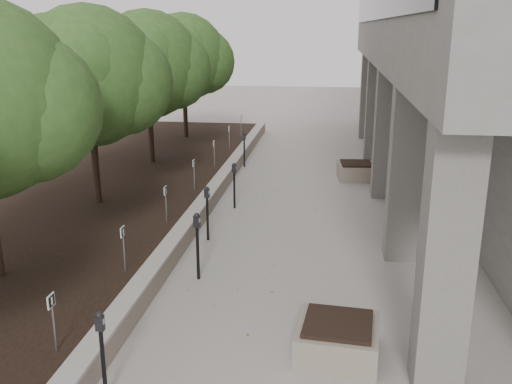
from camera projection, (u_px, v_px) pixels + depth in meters
The scene contains 20 objects.
retaining_wall at pixel (208, 200), 16.77m from camera, with size 0.39×26.00×0.50m, color gray, non-canonical shape.
planting_bed at pixel (90, 197), 17.25m from camera, with size 7.00×26.00×0.40m, color black.
crabapple_tree_3 at pixel (91, 106), 15.39m from camera, with size 4.60×4.00×5.44m, color #2B521F, non-canonical shape.
crabapple_tree_4 at pixel (148, 87), 20.14m from camera, with size 4.60×4.00×5.44m, color #2B521F, non-canonical shape.
crabapple_tree_5 at pixel (184, 76), 24.90m from camera, with size 4.60×4.00×5.44m, color #2B521F, non-canonical shape.
parking_sign_2 at pixel (53, 323), 8.57m from camera, with size 0.04×0.22×0.96m, color black, non-canonical shape.
parking_sign_3 at pixel (124, 249), 11.43m from camera, with size 0.04×0.22×0.96m, color black, non-canonical shape.
parking_sign_4 at pixel (166, 205), 14.28m from camera, with size 0.04×0.22×0.96m, color black, non-canonical shape.
parking_sign_5 at pixel (194, 175), 17.13m from camera, with size 0.04×0.22×0.96m, color black, non-canonical shape.
parking_sign_6 at pixel (214, 154), 19.99m from camera, with size 0.04×0.22×0.96m, color black, non-canonical shape.
parking_sign_7 at pixel (229, 138), 22.84m from camera, with size 0.04×0.22×0.96m, color black, non-canonical shape.
parking_sign_8 at pixel (241, 126), 25.69m from camera, with size 0.04×0.22×0.96m, color black, non-canonical shape.
parking_meter_1 at pixel (103, 356), 8.04m from camera, with size 0.14×0.10×1.39m, color black, non-canonical shape.
parking_meter_2 at pixel (198, 246), 11.91m from camera, with size 0.15×0.11×1.50m, color black, non-canonical shape.
parking_meter_3 at pixel (207, 213), 14.15m from camera, with size 0.14×0.10×1.41m, color black, non-canonical shape.
parking_meter_4 at pixel (234, 186), 16.65m from camera, with size 0.14×0.10×1.39m, color black, non-canonical shape.
parking_meter_5 at pixel (244, 150), 21.62m from camera, with size 0.13×0.09×1.34m, color black, non-canonical shape.
planter_front at pixel (337, 338), 9.23m from camera, with size 1.31×1.31×0.61m, color gray, non-canonical shape.
planter_back at pixel (356, 171), 20.03m from camera, with size 1.26×1.26×0.59m, color gray, non-canonical shape.
berry_scatter at pixel (245, 265), 12.81m from camera, with size 3.30×14.10×0.02m, color maroon, non-canonical shape.
Camera 1 is at (1.72, -6.69, 5.20)m, focal length 39.69 mm.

